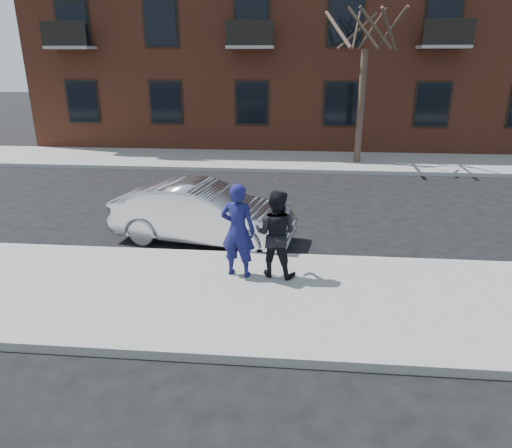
# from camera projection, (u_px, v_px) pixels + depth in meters

# --- Properties ---
(ground) EXTENTS (100.00, 100.00, 0.00)m
(ground) POSITION_uv_depth(u_px,v_px,m) (176.00, 292.00, 8.35)
(ground) COLOR black
(ground) RESTS_ON ground
(near_sidewalk) EXTENTS (50.00, 3.50, 0.15)m
(near_sidewalk) POSITION_uv_depth(u_px,v_px,m) (173.00, 295.00, 8.09)
(near_sidewalk) COLOR gray
(near_sidewalk) RESTS_ON ground
(near_curb) EXTENTS (50.00, 0.10, 0.15)m
(near_curb) POSITION_uv_depth(u_px,v_px,m) (195.00, 254.00, 9.77)
(near_curb) COLOR #999691
(near_curb) RESTS_ON ground
(far_sidewalk) EXTENTS (50.00, 3.50, 0.15)m
(far_sidewalk) POSITION_uv_depth(u_px,v_px,m) (245.00, 160.00, 18.85)
(far_sidewalk) COLOR gray
(far_sidewalk) RESTS_ON ground
(far_curb) EXTENTS (50.00, 0.10, 0.15)m
(far_curb) POSITION_uv_depth(u_px,v_px,m) (240.00, 170.00, 17.16)
(far_curb) COLOR #999691
(far_curb) RESTS_ON ground
(apartment_building) EXTENTS (24.30, 10.30, 12.30)m
(apartment_building) POSITION_uv_depth(u_px,v_px,m) (299.00, 13.00, 22.91)
(apartment_building) COLOR brown
(apartment_building) RESTS_ON ground
(street_tree) EXTENTS (3.60, 3.60, 6.80)m
(street_tree) POSITION_uv_depth(u_px,v_px,m) (368.00, 14.00, 16.37)
(street_tree) COLOR #34291E
(street_tree) RESTS_ON far_sidewalk
(silver_sedan) EXTENTS (4.33, 2.11, 1.37)m
(silver_sedan) POSITION_uv_depth(u_px,v_px,m) (203.00, 213.00, 10.48)
(silver_sedan) COLOR silver
(silver_sedan) RESTS_ON ground
(man_hoodie) EXTENTS (0.72, 0.57, 1.79)m
(man_hoodie) POSITION_uv_depth(u_px,v_px,m) (238.00, 230.00, 8.39)
(man_hoodie) COLOR navy
(man_hoodie) RESTS_ON near_sidewalk
(man_peacoat) EXTENTS (0.93, 0.80, 1.66)m
(man_peacoat) POSITION_uv_depth(u_px,v_px,m) (276.00, 234.00, 8.41)
(man_peacoat) COLOR black
(man_peacoat) RESTS_ON near_sidewalk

